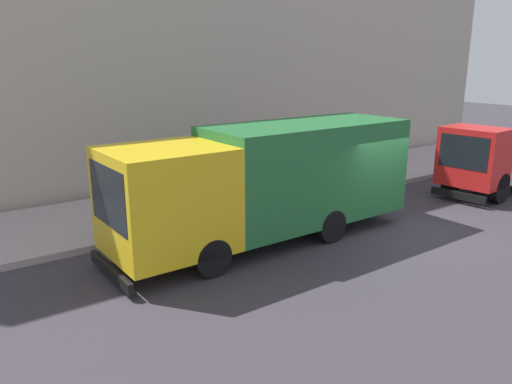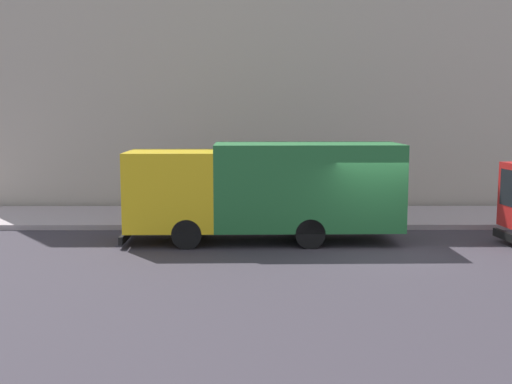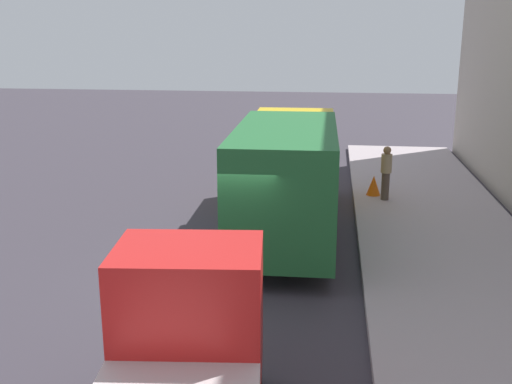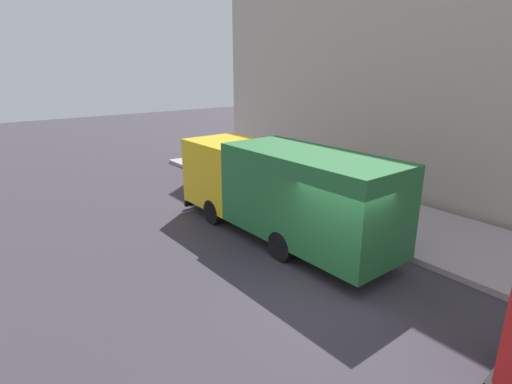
# 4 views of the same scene
# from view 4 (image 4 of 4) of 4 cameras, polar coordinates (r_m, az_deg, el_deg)

# --- Properties ---
(ground) EXTENTS (80.00, 80.00, 0.00)m
(ground) POSITION_cam_4_polar(r_m,az_deg,el_deg) (10.46, 10.00, -13.50)
(ground) COLOR #3A343D
(sidewalk) EXTENTS (4.27, 30.00, 0.18)m
(sidewalk) POSITION_cam_4_polar(r_m,az_deg,el_deg) (14.29, 24.27, -5.72)
(sidewalk) COLOR #B0A1A5
(sidewalk) RESTS_ON ground
(building_facade) EXTENTS (0.50, 30.00, 12.21)m
(building_facade) POSITION_cam_4_polar(r_m,az_deg,el_deg) (15.71, 32.04, 17.76)
(building_facade) COLOR #B9AC9E
(building_facade) RESTS_ON ground
(large_utility_truck) EXTENTS (2.46, 8.34, 2.99)m
(large_utility_truck) POSITION_cam_4_polar(r_m,az_deg,el_deg) (12.69, 3.37, 0.56)
(large_utility_truck) COLOR yellow
(large_utility_truck) RESTS_ON ground
(pedestrian_walking) EXTENTS (0.37, 0.37, 1.64)m
(pedestrian_walking) POSITION_cam_4_polar(r_m,az_deg,el_deg) (16.67, 4.00, 2.53)
(pedestrian_walking) COLOR brown
(pedestrian_walking) RESTS_ON sidewalk
(traffic_cone_orange) EXTENTS (0.43, 0.43, 0.62)m
(traffic_cone_orange) POSITION_cam_4_polar(r_m,az_deg,el_deg) (16.99, 2.07, 0.86)
(traffic_cone_orange) COLOR orange
(traffic_cone_orange) RESTS_ON sidewalk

